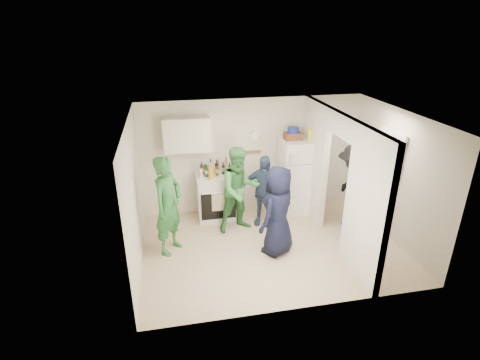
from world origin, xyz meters
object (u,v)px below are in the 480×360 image
Objects in this scene: person_denim at (263,190)px; wicker_basket at (293,136)px; blue_bowl at (293,130)px; fridge at (296,176)px; stove at (216,196)px; person_navy at (278,211)px; yellow_cup_stack_top at (310,135)px; person_green_center at (240,190)px; person_green_left at (168,206)px; person_nook at (352,188)px.

wicker_basket is at bearing 60.41° from person_denim.
fridge is at bearing -26.57° from blue_bowl.
person_navy reaches higher than stove.
person_navy is at bearing -127.03° from yellow_cup_stack_top.
fridge is 6.63× the size of yellow_cup_stack_top.
person_denim is (-0.84, -0.44, -0.07)m from fridge.
fridge is 0.91m from wicker_basket.
yellow_cup_stack_top is 1.88m from person_green_center.
person_green_center reaches higher than person_denim.
person_navy reaches higher than fridge.
yellow_cup_stack_top is (0.32, -0.15, 0.05)m from wicker_basket.
person_green_left reaches higher than wicker_basket.
wicker_basket reaches higher than fridge.
stove is 1.79m from fridge.
wicker_basket is 3.01m from person_green_left.
person_green_center reaches higher than person_navy.
fridge is 1.74m from person_navy.
person_green_left is 2.04m from person_denim.
person_green_left is 1.05× the size of person_green_center.
person_navy is at bearing -115.56° from blue_bowl.
person_navy is at bearing -119.24° from fridge.
person_nook is at bearing -21.44° from stove.
person_green_center is (-1.36, -0.58, 0.05)m from fridge.
blue_bowl is 1.72m from person_green_center.
person_green_center reaches higher than fridge.
blue_bowl reaches higher than person_green_center.
wicker_basket reaches higher than person_green_center.
person_nook is (1.68, 0.53, 0.06)m from person_navy.
fridge is 0.98m from yellow_cup_stack_top.
wicker_basket is 1.40× the size of yellow_cup_stack_top.
fridge is at bearing -26.57° from wicker_basket.
yellow_cup_stack_top is 0.15× the size of person_navy.
stove is at bearing -179.31° from wicker_basket.
yellow_cup_stack_top is 2.01m from person_navy.
person_nook is at bearing -52.29° from person_green_left.
person_nook reaches higher than person_navy.
person_denim is 1.08m from person_navy.
wicker_basket is 0.19× the size of person_nook.
person_nook is (0.93, -1.03, -0.96)m from blue_bowl.
yellow_cup_stack_top is (0.22, -0.10, 0.95)m from fridge.
wicker_basket is 0.23× the size of person_denim.
fridge reaches higher than person_denim.
person_denim is at bearing -152.26° from fridge.
stove is 2.07m from wicker_basket.
yellow_cup_stack_top is 0.17× the size of person_denim.
wicker_basket is (1.66, 0.02, 1.24)m from stove.
wicker_basket is 1.46× the size of blue_bowl.
yellow_cup_stack_top is 3.26m from person_green_left.
fridge is 1.48m from person_green_center.
yellow_cup_stack_top is at bearing -35.62° from person_green_left.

